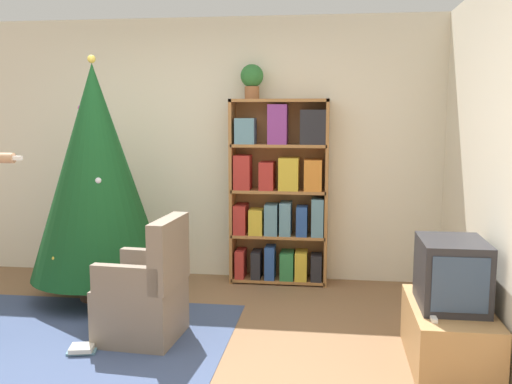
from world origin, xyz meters
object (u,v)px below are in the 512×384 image
Objects in this scene: armchair at (146,297)px; potted_plant at (252,79)px; bookshelf at (281,195)px; television at (452,273)px; christmas_tree at (96,172)px.

armchair is 2.35m from potted_plant.
potted_plant is (-0.28, 0.01, 1.11)m from bookshelf.
christmas_tree reaches higher than television.
potted_plant is at bearing 178.07° from bookshelf.
television is 0.24× the size of christmas_tree.
christmas_tree reaches higher than potted_plant.
television is at bearing -53.12° from bookshelf.
bookshelf is at bearing -1.93° from potted_plant.
christmas_tree is at bearing -150.85° from potted_plant.
television is 1.60× the size of potted_plant.
bookshelf is 0.83× the size of christmas_tree.
christmas_tree is at bearing 160.69° from television.
christmas_tree is (-1.57, -0.71, 0.28)m from bookshelf.
potted_plant is at bearing 132.30° from television.
potted_plant reaches higher than television.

